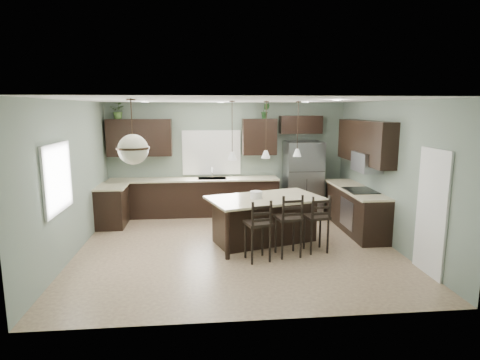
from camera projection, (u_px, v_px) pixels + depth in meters
name	position (u px, v px, depth m)	size (l,w,h in m)	color
ground	(237.00, 247.00, 7.79)	(6.00, 6.00, 0.00)	#9E8466
pantry_door	(432.00, 213.00, 6.37)	(0.04, 0.82, 2.04)	white
window_back	(211.00, 153.00, 10.15)	(1.35, 0.02, 1.00)	white
window_left	(57.00, 178.00, 6.44)	(0.02, 1.10, 1.00)	white
left_return_cabs	(112.00, 207.00, 9.11)	(0.60, 0.90, 0.90)	black
left_return_countertop	(112.00, 186.00, 9.03)	(0.66, 0.96, 0.04)	beige
back_lower_cabs	(194.00, 198.00, 10.03)	(4.20, 0.60, 0.90)	black
back_countertop	(194.00, 179.00, 9.92)	(4.20, 0.66, 0.04)	beige
sink_inset	(212.00, 178.00, 9.96)	(0.70, 0.45, 0.01)	gray
faucet	(212.00, 173.00, 9.91)	(0.02, 0.02, 0.28)	silver
back_upper_left	(140.00, 138.00, 9.76)	(1.55, 0.34, 0.90)	black
back_upper_right	(259.00, 137.00, 10.04)	(0.85, 0.34, 0.90)	black
fridge_header	(301.00, 125.00, 10.09)	(1.05, 0.34, 0.45)	black
right_lower_cabs	(355.00, 210.00, 8.82)	(0.60, 2.35, 0.90)	black
right_countertop	(355.00, 189.00, 8.74)	(0.66, 2.35, 0.04)	beige
cooktop	(360.00, 190.00, 8.46)	(0.58, 0.75, 0.02)	black
wall_oven_front	(346.00, 213.00, 8.52)	(0.01, 0.72, 0.60)	gray
right_upper_cabs	(365.00, 142.00, 8.57)	(0.34, 2.35, 0.90)	black
microwave	(367.00, 162.00, 8.36)	(0.40, 0.75, 0.40)	gray
refrigerator	(303.00, 178.00, 10.03)	(0.90, 0.74, 1.85)	gray
kitchen_island	(265.00, 220.00, 7.97)	(2.18, 1.24, 0.92)	black
serving_dish	(256.00, 195.00, 7.80)	(0.24, 0.24, 0.14)	silver
bar_stool_left	(258.00, 230.00, 7.01)	(0.41, 0.41, 1.11)	black
bar_stool_center	(288.00, 225.00, 7.24)	(0.43, 0.43, 1.17)	black
bar_stool_right	(316.00, 223.00, 7.45)	(0.41, 0.41, 1.10)	black
pendant_left	(232.00, 131.00, 7.39)	(0.17, 0.17, 1.10)	white
pendant_center	(266.00, 130.00, 7.66)	(0.17, 0.17, 1.10)	silver
pendant_right	(298.00, 129.00, 7.93)	(0.17, 0.17, 1.10)	white
chandelier	(132.00, 132.00, 5.94)	(0.49, 0.49, 0.98)	beige
plant_back_left	(118.00, 111.00, 9.58)	(0.35, 0.31, 0.39)	#395927
plant_back_right	(265.00, 111.00, 9.92)	(0.21, 0.17, 0.38)	#224920
room_shell	(237.00, 160.00, 7.49)	(6.00, 6.00, 6.00)	slate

